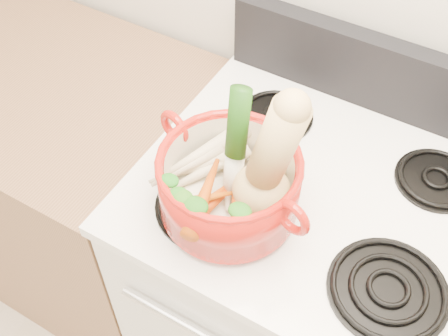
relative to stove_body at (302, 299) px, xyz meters
The scene contains 24 objects.
stove_body is the anchor object (origin of this frame).
cooktop 0.47m from the stove_body, ahead, with size 0.78×0.67×0.03m, color white.
control_backsplash 0.65m from the stove_body, 90.00° to the left, with size 0.76×0.05×0.18m, color black.
counter_left 1.07m from the stove_body, behind, with size 1.36×0.65×0.90m, color brown.
burner_front_left 0.56m from the stove_body, 139.90° to the right, with size 0.22×0.22×0.02m, color black.
burner_front_right 0.56m from the stove_body, 40.10° to the right, with size 0.22×0.22×0.02m, color black.
burner_back_left 0.55m from the stove_body, 143.62° to the left, with size 0.17×0.17×0.02m, color black.
burner_back_right 0.55m from the stove_body, 36.38° to the left, with size 0.17×0.17×0.02m, color black.
dutch_oven 0.61m from the stove_body, 135.59° to the right, with size 0.27×0.27×0.13m, color #AB170E.
pot_handle_left 0.70m from the stove_body, 160.21° to the right, with size 0.08×0.08×0.02m, color #AB170E.
pot_handle_right 0.65m from the stove_body, 90.64° to the right, with size 0.08×0.08×0.02m, color #AB170E.
squash 0.70m from the stove_body, 115.84° to the right, with size 0.12×0.12×0.29m, color #DAB46F, non-canonical shape.
leek 0.70m from the stove_body, 138.93° to the right, with size 0.04×0.04×0.26m, color silver.
ginger 0.57m from the stove_body, 157.76° to the right, with size 0.09×0.06×0.05m, color #D9BF85.
parsnip_0 0.61m from the stove_body, 149.85° to the right, with size 0.04×0.04×0.20m, color beige.
parsnip_1 0.63m from the stove_body, 151.12° to the right, with size 0.04×0.04×0.18m, color beige.
parsnip_2 0.60m from the stove_body, 147.50° to the right, with size 0.04×0.04×0.18m, color beige.
parsnip_3 0.64m from the stove_body, 149.47° to the right, with size 0.04×0.04×0.16m, color #F0E5C3.
parsnip_4 0.64m from the stove_body, 154.80° to the right, with size 0.04×0.04×0.21m, color beige.
carrot_0 0.61m from the stove_body, 130.32° to the right, with size 0.03×0.03×0.16m, color #C24109.
carrot_1 0.62m from the stove_body, 130.26° to the right, with size 0.03×0.03×0.14m, color #D8620A.
carrot_2 0.60m from the stove_body, 128.03° to the right, with size 0.03×0.03×0.17m, color #DA440A.
carrot_3 0.63m from the stove_body, 131.36° to the right, with size 0.03×0.03×0.12m, color #C25409.
carrot_4 0.64m from the stove_body, 130.50° to the right, with size 0.04×0.04×0.18m, color #C65709.
Camera 1 is at (0.18, 0.67, 1.88)m, focal length 45.00 mm.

